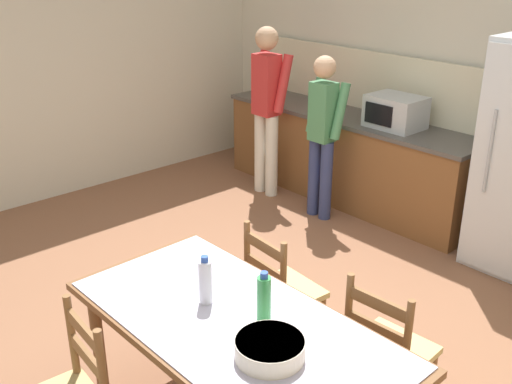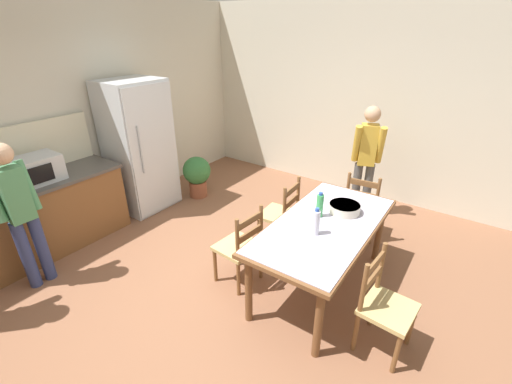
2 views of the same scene
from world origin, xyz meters
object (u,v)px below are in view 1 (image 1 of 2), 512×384
object	(u,v)px
person_at_sink	(267,103)
dining_table	(235,335)
bottle_off_centre	(264,298)
person_at_counter	(323,130)
chair_side_far_left	(281,291)
serving_bowl	(270,347)
chair_side_far_right	(387,351)
bottle_near_centre	(205,281)
microwave	(395,112)

from	to	relation	value
person_at_sink	dining_table	bearing A→B (deg)	-135.43
person_at_sink	bottle_off_centre	bearing A→B (deg)	-133.10
dining_table	person_at_counter	xyz separation A→B (m)	(-1.69, 2.50, 0.19)
chair_side_far_left	bottle_off_centre	bearing A→B (deg)	134.17
chair_side_far_left	person_at_sink	world-z (taller)	person_at_sink
serving_bowl	person_at_sink	size ratio (longest dim) A/B	0.18
chair_side_far_right	chair_side_far_left	bearing A→B (deg)	-3.04
bottle_near_centre	person_at_counter	world-z (taller)	person_at_counter
chair_side_far_right	bottle_off_centre	bearing A→B (deg)	59.86
dining_table	chair_side_far_right	bearing A→B (deg)	61.66
microwave	chair_side_far_left	size ratio (longest dim) A/B	0.55
dining_table	serving_bowl	xyz separation A→B (m)	(0.32, -0.06, 0.14)
bottle_off_centre	person_at_counter	bearing A→B (deg)	126.69
serving_bowl	person_at_counter	size ratio (longest dim) A/B	0.20
bottle_off_centre	serving_bowl	xyz separation A→B (m)	(0.23, -0.18, -0.07)
person_at_counter	chair_side_far_right	bearing A→B (deg)	-129.99
bottle_off_centre	chair_side_far_left	bearing A→B (deg)	129.65
person_at_sink	person_at_counter	xyz separation A→B (m)	(0.79, -0.02, -0.10)
microwave	person_at_counter	xyz separation A→B (m)	(-0.43, -0.52, -0.16)
microwave	dining_table	xyz separation A→B (m)	(1.26, -3.02, -0.36)
bottle_near_centre	bottle_off_centre	size ratio (longest dim) A/B	1.00
person_at_counter	dining_table	bearing A→B (deg)	-145.96
chair_side_far_right	chair_side_far_left	size ratio (longest dim) A/B	1.00
bottle_near_centre	serving_bowl	size ratio (longest dim) A/B	0.84
microwave	person_at_counter	distance (m)	0.69
bottle_near_centre	person_at_counter	size ratio (longest dim) A/B	0.17
chair_side_far_right	chair_side_far_left	world-z (taller)	same
microwave	person_at_sink	distance (m)	1.32
chair_side_far_right	person_at_counter	distance (m)	2.76
microwave	chair_side_far_right	world-z (taller)	microwave
microwave	serving_bowl	world-z (taller)	microwave
bottle_near_centre	chair_side_far_left	distance (m)	0.89
microwave	chair_side_far_right	distance (m)	2.88
bottle_near_centre	person_at_counter	distance (m)	2.90
chair_side_far_left	person_at_sink	size ratio (longest dim) A/B	0.52
dining_table	bottle_off_centre	xyz separation A→B (m)	(0.09, 0.11, 0.21)
dining_table	person_at_sink	xyz separation A→B (m)	(-2.48, 2.52, 0.29)
serving_bowl	chair_side_far_right	world-z (taller)	chair_side_far_right
microwave	bottle_off_centre	distance (m)	3.20
serving_bowl	chair_side_far_left	size ratio (longest dim) A/B	0.35
serving_bowl	person_at_sink	bearing A→B (deg)	137.34
bottle_near_centre	person_at_sink	world-z (taller)	person_at_sink
dining_table	serving_bowl	bearing A→B (deg)	-11.05
microwave	serving_bowl	xyz separation A→B (m)	(1.58, -3.08, -0.22)
microwave	dining_table	world-z (taller)	microwave
microwave	dining_table	bearing A→B (deg)	-67.40
microwave	chair_side_far_left	world-z (taller)	microwave
microwave	bottle_off_centre	bearing A→B (deg)	-65.14
dining_table	microwave	bearing A→B (deg)	112.60
bottle_near_centre	person_at_counter	xyz separation A→B (m)	(-1.46, 2.50, -0.02)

